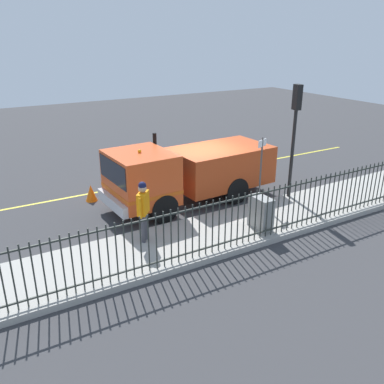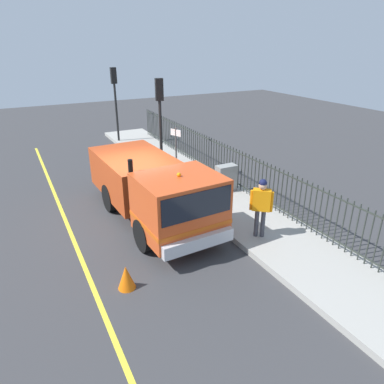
% 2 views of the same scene
% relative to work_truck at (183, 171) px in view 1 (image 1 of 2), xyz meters
% --- Properties ---
extents(ground_plane, '(50.09, 50.09, 0.00)m').
position_rel_work_truck_xyz_m(ground_plane, '(-0.37, 0.97, -1.24)').
color(ground_plane, '#38383A').
rests_on(ground_plane, ground).
extents(sidewalk_slab, '(2.51, 22.77, 0.17)m').
position_rel_work_truck_xyz_m(sidewalk_slab, '(2.80, 0.97, -1.15)').
color(sidewalk_slab, '#A3A099').
rests_on(sidewalk_slab, ground).
extents(lane_marking, '(0.12, 20.49, 0.01)m').
position_rel_work_truck_xyz_m(lane_marking, '(-2.65, 0.97, -1.24)').
color(lane_marking, yellow).
rests_on(lane_marking, ground).
extents(work_truck, '(2.53, 6.36, 2.49)m').
position_rel_work_truck_xyz_m(work_truck, '(0.00, 0.00, 0.00)').
color(work_truck, '#D84C1E').
rests_on(work_truck, ground).
extents(worker_standing, '(0.54, 0.50, 1.81)m').
position_rel_work_truck_xyz_m(worker_standing, '(2.26, -2.54, 0.04)').
color(worker_standing, orange).
rests_on(worker_standing, sidewalk_slab).
extents(iron_fence, '(0.04, 19.39, 1.55)m').
position_rel_work_truck_xyz_m(iron_fence, '(3.82, 0.97, -0.28)').
color(iron_fence, '#2D332D').
rests_on(iron_fence, sidewalk_slab).
extents(traffic_light_near, '(0.33, 0.26, 4.02)m').
position_rel_work_truck_xyz_m(traffic_light_near, '(1.72, 3.49, 1.79)').
color(traffic_light_near, black).
rests_on(traffic_light_near, sidewalk_slab).
extents(utility_cabinet, '(0.78, 0.41, 1.01)m').
position_rel_work_truck_xyz_m(utility_cabinet, '(3.28, 0.88, -0.56)').
color(utility_cabinet, gray).
rests_on(utility_cabinet, sidewalk_slab).
extents(traffic_cone, '(0.43, 0.43, 0.61)m').
position_rel_work_truck_xyz_m(traffic_cone, '(-1.91, -2.82, -0.93)').
color(traffic_cone, orange).
rests_on(traffic_cone, ground).
extents(street_sign, '(0.22, 0.47, 2.39)m').
position_rel_work_truck_xyz_m(street_sign, '(1.74, 2.07, 0.42)').
color(street_sign, '#4C4C4C').
rests_on(street_sign, sidewalk_slab).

